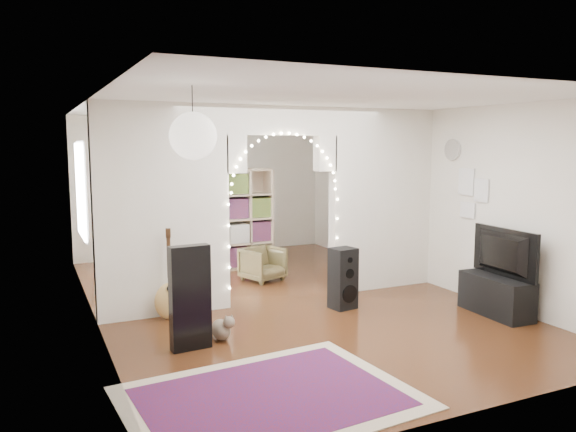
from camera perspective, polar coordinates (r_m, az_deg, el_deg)
name	(u,v)px	position (r m, az deg, el deg)	size (l,w,h in m)	color
floor	(282,299)	(8.04, -0.65, -8.43)	(7.50, 7.50, 0.00)	black
ceiling	(281,106)	(7.76, -0.68, 11.14)	(5.00, 7.50, 0.02)	white
wall_back	(204,186)	(11.30, -8.53, 3.01)	(5.00, 0.02, 2.70)	silver
wall_front	(477,251)	(4.67, 18.69, -3.36)	(5.00, 0.02, 2.70)	silver
wall_left	(92,214)	(7.14, -19.28, 0.20)	(0.02, 7.50, 2.70)	silver
wall_right	(426,197)	(9.10, 13.85, 1.85)	(0.02, 7.50, 2.70)	silver
divider_wall	(282,199)	(7.78, -0.66, 1.73)	(5.00, 0.20, 2.70)	silver
fairy_lights	(285,191)	(7.65, -0.26, 2.57)	(1.64, 0.04, 1.60)	#FFEABF
window	(81,190)	(8.91, -20.30, 2.47)	(0.04, 1.20, 1.40)	white
wall_clock	(453,150)	(8.59, 16.41, 6.47)	(0.31, 0.31, 0.03)	white
picture_frames	(471,193)	(8.32, 18.08, 2.25)	(0.02, 0.50, 0.70)	white
paper_lantern	(193,136)	(4.83, -9.62, 8.01)	(0.40, 0.40, 0.40)	white
ceiling_fan	(233,131)	(9.60, -5.65, 8.58)	(1.10, 1.10, 0.30)	gold
area_rug	(270,397)	(5.10, -1.88, -17.92)	(2.42, 1.82, 0.02)	maroon
guitar_case	(190,298)	(6.10, -9.92, -8.18)	(0.43, 0.14, 1.13)	black
acoustic_guitar	(170,286)	(7.20, -11.94, -6.98)	(0.41, 0.28, 0.98)	tan
tabby_cat	(222,329)	(6.45, -6.73, -11.30)	(0.32, 0.47, 0.32)	brown
floor_speaker	(343,278)	(7.54, 5.62, -6.34)	(0.36, 0.33, 0.82)	black
media_console	(496,296)	(7.75, 20.38, -7.59)	(0.40, 1.00, 0.50)	black
tv	(498,253)	(7.63, 20.57, -3.52)	(1.07, 0.14, 0.62)	black
bookcase	(224,220)	(9.82, -6.49, -0.37)	(1.71, 0.43, 1.75)	beige
dining_table	(193,223)	(10.83, -9.65, -0.75)	(1.31, 0.98, 0.76)	brown
flower_vase	(193,215)	(10.81, -9.67, 0.13)	(0.18, 0.18, 0.19)	white
dining_chair_left	(215,249)	(10.40, -7.38, -3.35)	(0.57, 0.59, 0.54)	brown
dining_chair_right	(263,264)	(9.05, -2.56, -4.89)	(0.58, 0.59, 0.54)	brown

